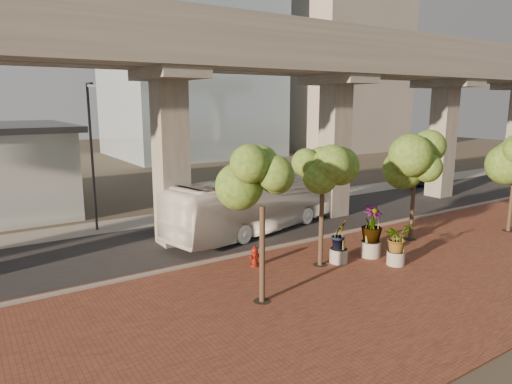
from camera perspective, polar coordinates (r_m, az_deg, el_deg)
ground at (r=27.51m, az=3.09°, el=-5.40°), size 160.00×160.00×0.00m
brick_plaza at (r=21.92m, az=15.74°, el=-10.14°), size 70.00×13.00×0.06m
asphalt_road at (r=29.07m, az=0.75°, el=-4.43°), size 90.00×8.00×0.04m
curb_strip at (r=25.97m, az=5.71°, el=-6.27°), size 70.00×0.25×0.16m
far_sidewalk at (r=33.62m, az=-4.49°, el=-2.28°), size 90.00×3.00×0.06m
transit_viaduct at (r=28.00m, az=0.79°, el=10.05°), size 72.00×5.60×12.40m
midrise_block at (r=78.54m, az=10.26°, el=14.06°), size 18.00×16.00×24.00m
transit_bus at (r=27.85m, az=0.05°, el=-1.42°), size 13.01×5.81×3.53m
parked_car at (r=45.71m, az=19.80°, el=1.49°), size 4.16×1.84×1.33m
fire_hydrant at (r=22.15m, az=-0.16°, el=-8.06°), size 0.51×0.45×1.01m
planter_front at (r=23.11m, az=17.19°, el=-5.69°), size 1.91×1.91×2.10m
planter_right at (r=23.90m, az=14.27°, el=-4.14°), size 2.48×2.48×2.65m
planter_left at (r=22.75m, az=10.37°, el=-5.51°), size 1.98×1.98×2.18m
street_tree_far_west at (r=17.21m, az=0.81°, el=1.22°), size 3.24×3.24×6.31m
street_tree_near_west at (r=21.52m, az=8.36°, el=2.75°), size 3.12×3.12×6.12m
street_tree_near_east at (r=26.98m, az=19.32°, el=3.77°), size 3.73×3.73×6.32m
streetlamp_west at (r=29.03m, az=-19.83°, el=5.28°), size 0.44×1.29×8.90m
streetlamp_east at (r=37.92m, az=8.76°, el=6.10°), size 0.39×1.13×7.82m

